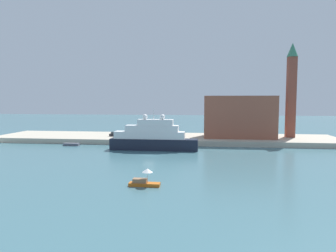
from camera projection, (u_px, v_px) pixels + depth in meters
name	position (u px, v px, depth m)	size (l,w,h in m)	color
ground	(149.00, 155.00, 74.95)	(400.00, 400.00, 0.00)	#3D6670
quay_dock	(164.00, 138.00, 101.75)	(110.00, 22.34, 1.54)	#B7AD99
large_yacht	(153.00, 138.00, 82.63)	(23.49, 3.53, 11.08)	black
small_motorboat	(144.00, 180.00, 48.20)	(4.87, 1.66, 2.78)	#C66019
work_barge	(71.00, 144.00, 90.69)	(4.62, 1.42, 0.75)	#595966
harbor_building	(239.00, 117.00, 97.51)	(21.81, 10.69, 13.11)	#93513D
bell_tower	(291.00, 87.00, 97.35)	(3.41, 3.41, 29.57)	brown
parked_car	(116.00, 134.00, 101.32)	(3.92, 1.83, 1.45)	black
person_figure	(125.00, 136.00, 94.81)	(0.36, 0.36, 1.74)	maroon
mooring_bollard	(175.00, 139.00, 91.42)	(0.48, 0.48, 0.69)	black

